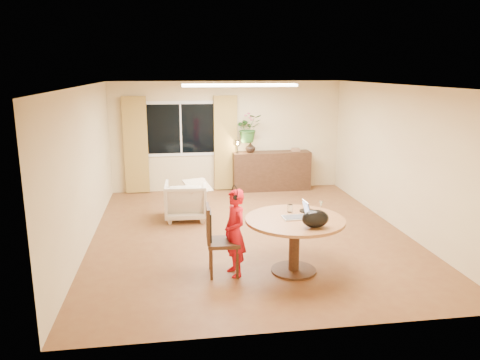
{
  "coord_description": "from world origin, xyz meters",
  "views": [
    {
      "loc": [
        -1.33,
        -7.82,
        2.86
      ],
      "look_at": [
        -0.2,
        -0.2,
        1.03
      ],
      "focal_mm": 35.0,
      "sensor_mm": 36.0,
      "label": 1
    }
  ],
  "objects_px": {
    "dining_table": "(295,230)",
    "child": "(235,233)",
    "dining_chair": "(223,240)",
    "armchair": "(186,200)",
    "sideboard": "(271,171)"
  },
  "relations": [
    {
      "from": "dining_table",
      "to": "child",
      "type": "height_order",
      "value": "child"
    },
    {
      "from": "dining_chair",
      "to": "child",
      "type": "height_order",
      "value": "child"
    },
    {
      "from": "child",
      "to": "armchair",
      "type": "xyz_separation_m",
      "value": [
        -0.6,
        2.68,
        -0.26
      ]
    },
    {
      "from": "dining_table",
      "to": "sideboard",
      "type": "xyz_separation_m",
      "value": [
        0.68,
        4.71,
        -0.17
      ]
    },
    {
      "from": "dining_chair",
      "to": "armchair",
      "type": "relative_size",
      "value": 1.26
    },
    {
      "from": "child",
      "to": "sideboard",
      "type": "xyz_separation_m",
      "value": [
        1.53,
        4.67,
        -0.16
      ]
    },
    {
      "from": "child",
      "to": "sideboard",
      "type": "relative_size",
      "value": 0.67
    },
    {
      "from": "dining_table",
      "to": "armchair",
      "type": "xyz_separation_m",
      "value": [
        -1.46,
        2.72,
        -0.26
      ]
    },
    {
      "from": "sideboard",
      "to": "armchair",
      "type": "bearing_deg",
      "value": -137.03
    },
    {
      "from": "dining_table",
      "to": "armchair",
      "type": "height_order",
      "value": "dining_table"
    },
    {
      "from": "armchair",
      "to": "child",
      "type": "bearing_deg",
      "value": 105.16
    },
    {
      "from": "dining_chair",
      "to": "sideboard",
      "type": "xyz_separation_m",
      "value": [
        1.69,
        4.64,
        -0.04
      ]
    },
    {
      "from": "dining_chair",
      "to": "child",
      "type": "bearing_deg",
      "value": -9.01
    },
    {
      "from": "sideboard",
      "to": "dining_table",
      "type": "bearing_deg",
      "value": -98.2
    },
    {
      "from": "dining_table",
      "to": "dining_chair",
      "type": "height_order",
      "value": "dining_chair"
    }
  ]
}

